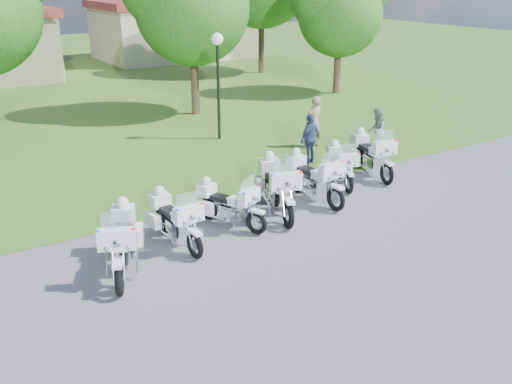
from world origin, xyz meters
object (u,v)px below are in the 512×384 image
motorcycle_2 (227,203)px  bystander_b (376,131)px  motorcycle_0 (122,240)px  lamp_post (218,60)px  bystander_a (314,122)px  motorcycle_3 (277,186)px  motorcycle_1 (174,219)px  motorcycle_5 (340,164)px  bystander_c (310,139)px  motorcycle_6 (371,153)px  motorcycle_4 (312,177)px

motorcycle_2 → bystander_b: bystander_b is taller
motorcycle_0 → bystander_b: motorcycle_0 is taller
lamp_post → motorcycle_0: bearing=-130.7°
motorcycle_2 → bystander_a: (6.12, 4.27, 0.34)m
bystander_a → motorcycle_0: bearing=23.9°
motorcycle_3 → bystander_b: 6.52m
motorcycle_1 → motorcycle_3: motorcycle_3 is taller
motorcycle_2 → bystander_a: bystander_a is taller
bystander_b → motorcycle_1: bearing=-21.7°
motorcycle_1 → motorcycle_0: bearing=17.8°
motorcycle_1 → lamp_post: bearing=-129.1°
motorcycle_0 → motorcycle_5: motorcycle_0 is taller
motorcycle_1 → bystander_c: (6.39, 3.07, 0.21)m
motorcycle_5 → bystander_b: size_ratio=1.28×
motorcycle_0 → bystander_b: 11.14m
motorcycle_0 → bystander_b: bearing=-137.9°
motorcycle_2 → motorcycle_6: (5.79, 0.97, 0.09)m
motorcycle_0 → motorcycle_3: motorcycle_3 is taller
motorcycle_2 → motorcycle_4: 2.91m
lamp_post → bystander_c: lamp_post is taller
motorcycle_0 → motorcycle_2: (3.04, 0.77, -0.10)m
motorcycle_0 → motorcycle_3: bearing=-145.0°
motorcycle_5 → lamp_post: lamp_post is taller
motorcycle_5 → lamp_post: size_ratio=0.51×
motorcycle_3 → bystander_b: motorcycle_3 is taller
motorcycle_3 → bystander_c: size_ratio=1.50×
motorcycle_4 → bystander_b: motorcycle_4 is taller
motorcycle_0 → motorcycle_1: bearing=-134.5°
bystander_b → bystander_a: bearing=-87.7°
motorcycle_3 → lamp_post: bearing=-88.0°
motorcycle_6 → lamp_post: size_ratio=0.60×
motorcycle_5 → motorcycle_0: bearing=35.5°
motorcycle_6 → lamp_post: (-2.04, 6.14, 2.33)m
bystander_b → bystander_c: bystander_c is taller
motorcycle_4 → motorcycle_5: size_ratio=1.20×
motorcycle_2 → motorcycle_6: size_ratio=0.84×
motorcycle_0 → bystander_c: bystander_c is taller
motorcycle_3 → motorcycle_4: 1.35m
motorcycle_0 → lamp_post: size_ratio=0.59×
motorcycle_2 → lamp_post: lamp_post is taller
motorcycle_1 → bystander_a: size_ratio=1.20×
motorcycle_1 → motorcycle_5: motorcycle_1 is taller
motorcycle_4 → motorcycle_6: (2.89, 0.70, 0.01)m
motorcycle_2 → motorcycle_5: motorcycle_5 is taller
motorcycle_0 → bystander_a: bearing=-126.6°
motorcycle_5 → motorcycle_6: 1.36m
motorcycle_1 → bystander_b: bystander_b is taller
motorcycle_3 → motorcycle_6: size_ratio=1.05×
motorcycle_5 → bystander_b: (3.15, 1.75, 0.19)m
motorcycle_0 → motorcycle_4: motorcycle_0 is taller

